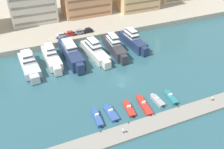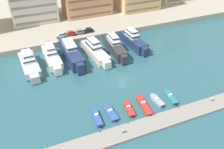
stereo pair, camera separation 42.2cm
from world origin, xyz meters
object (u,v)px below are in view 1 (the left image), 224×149
Objects in this scene: motorboat_red_mid_left at (129,109)px; pedestrian_near_edge at (212,98)px; motorboat_blue_left at (111,113)px; yacht_charcoal_center at (114,47)px; motorboat_blue_far_left at (97,118)px; yacht_navy_mid_left at (71,53)px; car_red_left at (70,33)px; yacht_ivory_center_left at (95,51)px; pedestrian_mid_deck at (123,130)px; yacht_ivory_left at (52,57)px; car_silver_far_left at (61,35)px; car_black_center_left at (88,30)px; motorboat_teal_center_right at (171,97)px; yacht_navy_center_right at (133,41)px; yacht_silver_far_left at (29,64)px; car_grey_mid_left at (79,32)px; motorboat_red_center_left at (144,105)px; motorboat_grey_center at (157,100)px.

motorboat_red_mid_left is 4.07× the size of pedestrian_near_edge.
yacht_charcoal_center is at bearing 65.00° from motorboat_blue_left.
motorboat_blue_far_left is at bearing -120.58° from yacht_charcoal_center.
yacht_navy_mid_left reaches higher than car_red_left.
motorboat_blue_left is (-6.19, -29.34, -1.75)m from yacht_ivory_center_left.
yacht_ivory_center_left is at bearing 80.47° from pedestrian_mid_deck.
pedestrian_near_edge reaches higher than motorboat_blue_left.
yacht_ivory_center_left is (14.97, -1.86, 0.02)m from yacht_ivory_left.
car_silver_far_left is at bearing -178.88° from car_red_left.
car_black_center_left is (12.63, 45.04, 2.68)m from motorboat_blue_far_left.
car_red_left is at bearing 110.18° from motorboat_teal_center_right.
yacht_navy_center_right reaches higher than pedestrian_mid_deck.
yacht_navy_center_right is (38.40, 1.07, 0.35)m from yacht_silver_far_left.
yacht_navy_mid_left reaches higher than pedestrian_near_edge.
car_grey_mid_left is (8.76, 44.94, 2.68)m from motorboat_blue_far_left.
motorboat_blue_far_left is 13.27m from motorboat_red_center_left.
yacht_silver_far_left is 34.08m from motorboat_blue_left.
car_grey_mid_left is 52.34m from pedestrian_mid_deck.
yacht_navy_mid_left is 5.35× the size of car_silver_far_left.
yacht_navy_center_right is (30.77, -0.31, 0.22)m from yacht_ivory_left.
motorboat_blue_left is 44.61m from car_red_left.
car_grey_mid_left is 2.49× the size of pedestrian_mid_deck.
car_red_left is 0.99× the size of car_grey_mid_left.
car_silver_far_left is at bearing 119.65° from yacht_ivory_center_left.
car_grey_mid_left is 1.01× the size of car_black_center_left.
yacht_navy_mid_left reaches higher than motorboat_red_center_left.
yacht_navy_mid_left is 33.86m from motorboat_red_center_left.
yacht_ivory_center_left is 3.26× the size of motorboat_grey_center.
yacht_silver_far_left is at bearing 112.38° from motorboat_blue_far_left.
yacht_silver_far_left reaches higher than motorboat_blue_far_left.
motorboat_blue_left is at bearing -101.02° from car_black_center_left.
car_grey_mid_left is (-4.49, 45.42, 2.71)m from motorboat_red_center_left.
car_grey_mid_left is at bearing 113.75° from pedestrian_near_edge.
motorboat_red_center_left is at bearing -84.10° from yacht_ivory_center_left.
pedestrian_mid_deck reaches higher than motorboat_blue_far_left.
yacht_navy_center_right reaches higher than motorboat_red_center_left.
motorboat_red_mid_left is 1.59× the size of car_black_center_left.
yacht_navy_mid_left is 3.72× the size of motorboat_grey_center.
yacht_navy_mid_left is 15.78m from yacht_charcoal_center.
car_red_left is (-12.46, 45.09, 2.76)m from motorboat_grey_center.
yacht_ivory_left is at bearing 102.72° from pedestrian_mid_deck.
car_grey_mid_left is at bearing 95.16° from yacht_ivory_center_left.
motorboat_blue_far_left is 8.22m from pedestrian_mid_deck.
pedestrian_mid_deck is (-22.00, -38.51, -0.82)m from yacht_navy_center_right.
motorboat_blue_left is at bearing -86.26° from yacht_navy_mid_left.
car_red_left is (17.67, 14.68, 1.21)m from yacht_silver_far_left.
yacht_silver_far_left is at bearing -178.40° from yacht_navy_center_right.
motorboat_blue_left is 1.69× the size of car_black_center_left.
yacht_silver_far_left is 2.62× the size of motorboat_blue_left.
yacht_ivory_center_left is 2.75× the size of motorboat_blue_left.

